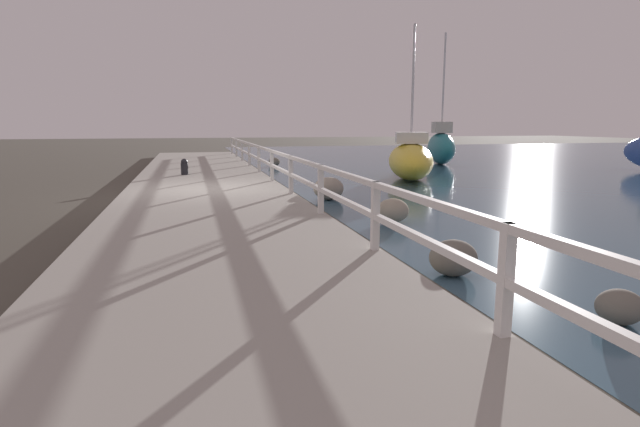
# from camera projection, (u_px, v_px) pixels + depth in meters

# --- Properties ---
(ground_plane) EXTENTS (120.00, 120.00, 0.00)m
(ground_plane) POSITION_uv_depth(u_px,v_px,m) (207.00, 198.00, 13.47)
(ground_plane) COLOR #4C473D
(dock_walkway) EXTENTS (4.26, 36.00, 0.25)m
(dock_walkway) POSITION_uv_depth(u_px,v_px,m) (207.00, 193.00, 13.45)
(dock_walkway) COLOR #9E998E
(dock_walkway) RESTS_ON ground
(railing) EXTENTS (0.10, 32.50, 0.95)m
(railing) POSITION_uv_depth(u_px,v_px,m) (280.00, 163.00, 13.82)
(railing) COLOR white
(railing) RESTS_ON dock_walkway
(boulder_far_strip) EXTENTS (0.65, 0.59, 0.49)m
(boulder_far_strip) POSITION_uv_depth(u_px,v_px,m) (393.00, 211.00, 10.07)
(boulder_far_strip) COLOR gray
(boulder_far_strip) RESTS_ON ground
(boulder_mid_strip) EXTENTS (0.64, 0.57, 0.48)m
(boulder_mid_strip) POSITION_uv_depth(u_px,v_px,m) (453.00, 258.00, 6.54)
(boulder_mid_strip) COLOR #666056
(boulder_mid_strip) RESTS_ON ground
(boulder_near_dock) EXTENTS (0.47, 0.42, 0.35)m
(boulder_near_dock) POSITION_uv_depth(u_px,v_px,m) (620.00, 307.00, 4.96)
(boulder_near_dock) COLOR #666056
(boulder_near_dock) RESTS_ON ground
(boulder_upstream) EXTENTS (0.54, 0.49, 0.41)m
(boulder_upstream) POSITION_uv_depth(u_px,v_px,m) (274.00, 162.00, 23.52)
(boulder_upstream) COLOR #666056
(boulder_upstream) RESTS_ON ground
(boulder_downstream) EXTENTS (0.80, 0.72, 0.60)m
(boulder_downstream) POSITION_uv_depth(u_px,v_px,m) (329.00, 189.00, 13.07)
(boulder_downstream) COLOR gray
(boulder_downstream) RESTS_ON ground
(mooring_bollard) EXTENTS (0.25, 0.25, 0.55)m
(mooring_bollard) POSITION_uv_depth(u_px,v_px,m) (184.00, 167.00, 17.06)
(mooring_bollard) COLOR black
(mooring_bollard) RESTS_ON dock_walkway
(sailboat_yellow) EXTENTS (3.30, 5.37, 5.36)m
(sailboat_yellow) POSITION_uv_depth(u_px,v_px,m) (410.00, 160.00, 17.97)
(sailboat_yellow) COLOR gold
(sailboat_yellow) RESTS_ON water_surface
(sailboat_teal) EXTENTS (2.49, 4.51, 6.26)m
(sailboat_teal) POSITION_uv_depth(u_px,v_px,m) (441.00, 147.00, 24.73)
(sailboat_teal) COLOR #1E707A
(sailboat_teal) RESTS_ON water_surface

